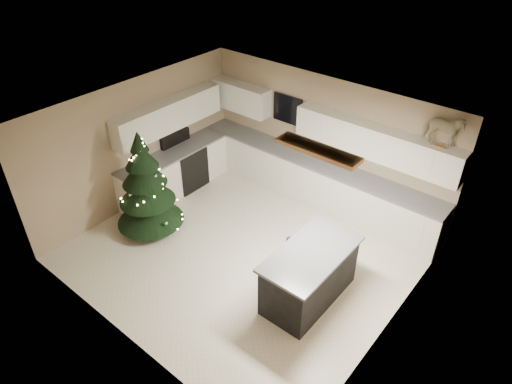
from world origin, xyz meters
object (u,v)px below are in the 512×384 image
(christmas_tree, at_px, (146,191))
(bar_stool, at_px, (289,261))
(rocking_horse, at_px, (443,130))
(island, at_px, (309,275))
(toddler, at_px, (290,258))

(christmas_tree, bearing_deg, bar_stool, 9.76)
(bar_stool, xyz_separation_m, rocking_horse, (1.20, 2.41, 1.82))
(island, xyz_separation_m, toddler, (-0.49, 0.16, -0.05))
(island, xyz_separation_m, bar_stool, (-0.44, 0.05, -0.00))
(bar_stool, bearing_deg, christmas_tree, -170.24)
(toddler, xyz_separation_m, rocking_horse, (1.25, 2.30, 1.87))
(island, height_order, rocking_horse, rocking_horse)
(toddler, bearing_deg, rocking_horse, 15.52)
(island, relative_size, rocking_horse, 2.47)
(bar_stool, xyz_separation_m, toddler, (-0.05, 0.11, -0.05))
(island, bearing_deg, bar_stool, 173.38)
(christmas_tree, bearing_deg, rocking_horse, 35.37)
(toddler, bearing_deg, bar_stool, -111.48)
(rocking_horse, bearing_deg, toddler, 143.21)
(bar_stool, distance_m, christmas_tree, 2.97)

